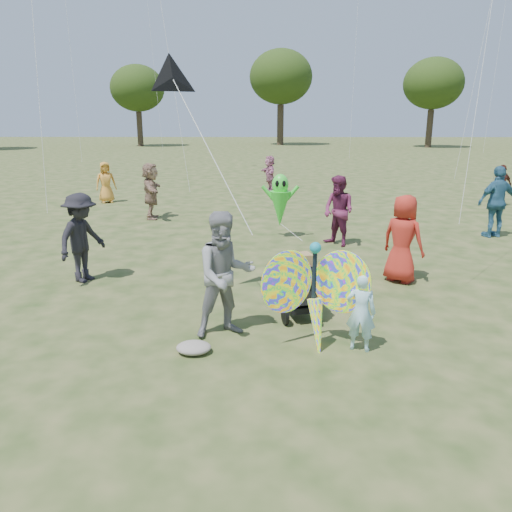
{
  "coord_description": "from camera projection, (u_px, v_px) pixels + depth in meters",
  "views": [
    {
      "loc": [
        -0.1,
        -5.99,
        3.19
      ],
      "look_at": [
        -0.2,
        1.5,
        1.1
      ],
      "focal_mm": 35.0,
      "sensor_mm": 36.0,
      "label": 1
    }
  ],
  "objects": [
    {
      "name": "delta_kite_rig",
      "position": [
        173.0,
        79.0,
        7.9
      ],
      "size": [
        1.75,
        1.58,
        2.67
      ],
      "color": "black",
      "rests_on": "ground"
    },
    {
      "name": "crowd_c",
      "position": [
        497.0,
        202.0,
        13.52
      ],
      "size": [
        1.22,
        0.74,
        1.94
      ],
      "primitive_type": "imported",
      "rotation": [
        0.0,
        0.0,
        3.39
      ],
      "color": "#2F6282",
      "rests_on": "ground"
    },
    {
      "name": "butterfly_kite",
      "position": [
        315.0,
        296.0,
        6.97
      ],
      "size": [
        1.74,
        0.75,
        1.75
      ],
      "color": "orange",
      "rests_on": "ground"
    },
    {
      "name": "crowd_j",
      "position": [
        270.0,
        173.0,
        22.29
      ],
      "size": [
        0.81,
        1.51,
        1.55
      ],
      "primitive_type": "imported",
      "rotation": [
        0.0,
        0.0,
        4.97
      ],
      "color": "#B06485",
      "rests_on": "ground"
    },
    {
      "name": "crowd_b",
      "position": [
        82.0,
        238.0,
        9.85
      ],
      "size": [
        1.06,
        1.32,
        1.78
      ],
      "primitive_type": "imported",
      "rotation": [
        0.0,
        0.0,
        1.16
      ],
      "color": "black",
      "rests_on": "ground"
    },
    {
      "name": "crowd_a",
      "position": [
        403.0,
        239.0,
        9.83
      ],
      "size": [
        1.01,
        0.99,
        1.75
      ],
      "primitive_type": "imported",
      "rotation": [
        0.0,
        0.0,
        2.39
      ],
      "color": "#B0261C",
      "rests_on": "ground"
    },
    {
      "name": "crowd_d",
      "position": [
        151.0,
        191.0,
        16.04
      ],
      "size": [
        0.77,
        1.73,
        1.8
      ],
      "primitive_type": "imported",
      "rotation": [
        0.0,
        0.0,
        1.72
      ],
      "color": "#95715C",
      "rests_on": "ground"
    },
    {
      "name": "crowd_h",
      "position": [
        501.0,
        186.0,
        18.36
      ],
      "size": [
        0.97,
        0.68,
        1.52
      ],
      "primitive_type": "imported",
      "rotation": [
        0.0,
        0.0,
        3.52
      ],
      "color": "#51221B",
      "rests_on": "ground"
    },
    {
      "name": "child_girl",
      "position": [
        361.0,
        312.0,
        6.94
      ],
      "size": [
        0.48,
        0.39,
        1.14
      ],
      "primitive_type": "imported",
      "rotation": [
        0.0,
        0.0,
        2.83
      ],
      "color": "#A7DDED",
      "rests_on": "ground"
    },
    {
      "name": "crowd_g",
      "position": [
        106.0,
        182.0,
        19.11
      ],
      "size": [
        0.9,
        0.77,
        1.56
      ],
      "primitive_type": "imported",
      "rotation": [
        0.0,
        0.0,
        0.43
      ],
      "color": "orange",
      "rests_on": "ground"
    },
    {
      "name": "tree_line",
      "position": [
        302.0,
        78.0,
        48.07
      ],
      "size": [
        91.78,
        33.6,
        10.79
      ],
      "color": "#3A2D21",
      "rests_on": "ground"
    },
    {
      "name": "adult_man",
      "position": [
        225.0,
        275.0,
        7.35
      ],
      "size": [
        1.12,
        1.0,
        1.89
      ],
      "primitive_type": "imported",
      "rotation": [
        0.0,
        0.0,
        0.36
      ],
      "color": "gray",
      "rests_on": "ground"
    },
    {
      "name": "jogging_stroller",
      "position": [
        299.0,
        280.0,
        8.16
      ],
      "size": [
        0.66,
        1.11,
        1.09
      ],
      "rotation": [
        0.0,
        0.0,
        0.26
      ],
      "color": "black",
      "rests_on": "ground"
    },
    {
      "name": "ground",
      "position": [
        270.0,
        366.0,
        6.62
      ],
      "size": [
        160.0,
        160.0,
        0.0
      ],
      "primitive_type": "plane",
      "color": "#51592B",
      "rests_on": "ground"
    },
    {
      "name": "crowd_e",
      "position": [
        339.0,
        211.0,
        12.63
      ],
      "size": [
        1.08,
        1.1,
        1.79
      ],
      "primitive_type": "imported",
      "rotation": [
        0.0,
        0.0,
        5.4
      ],
      "color": "#682246",
      "rests_on": "ground"
    },
    {
      "name": "alien_kite",
      "position": [
        280.0,
        203.0,
        13.44
      ],
      "size": [
        1.12,
        0.69,
        1.74
      ],
      "color": "#37E134",
      "rests_on": "ground"
    },
    {
      "name": "grey_bag",
      "position": [
        194.0,
        348.0,
        6.98
      ],
      "size": [
        0.49,
        0.4,
        0.16
      ],
      "primitive_type": "ellipsoid",
      "color": "gray",
      "rests_on": "ground"
    }
  ]
}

